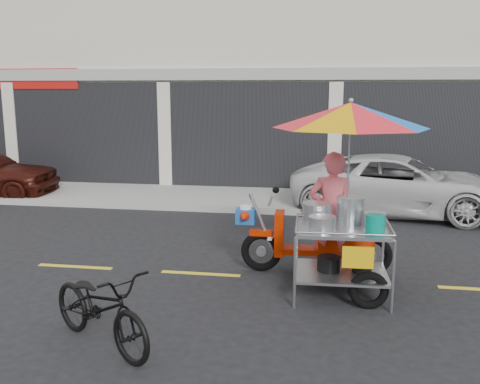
# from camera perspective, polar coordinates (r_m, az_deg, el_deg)

# --- Properties ---
(ground) EXTENTS (90.00, 90.00, 0.00)m
(ground) POSITION_cam_1_polar(r_m,az_deg,el_deg) (7.90, 10.22, -9.37)
(ground) COLOR black
(sidewalk) EXTENTS (45.00, 3.00, 0.15)m
(sidewalk) POSITION_cam_1_polar(r_m,az_deg,el_deg) (13.19, 9.91, -0.82)
(sidewalk) COLOR gray
(sidewalk) RESTS_ON ground
(shophouse_block) EXTENTS (36.00, 8.11, 10.40)m
(shophouse_block) POSITION_cam_1_polar(r_m,az_deg,el_deg) (18.32, 19.36, 15.06)
(shophouse_block) COLOR beige
(shophouse_block) RESTS_ON ground
(centerline) EXTENTS (42.00, 0.10, 0.01)m
(centerline) POSITION_cam_1_polar(r_m,az_deg,el_deg) (7.90, 10.23, -9.34)
(centerline) COLOR gold
(centerline) RESTS_ON ground
(white_pickup) EXTENTS (4.96, 2.94, 1.29)m
(white_pickup) POSITION_cam_1_polar(r_m,az_deg,el_deg) (12.28, 16.64, 0.74)
(white_pickup) COLOR silver
(white_pickup) RESTS_ON ground
(near_bicycle) EXTENTS (1.74, 1.44, 0.89)m
(near_bicycle) POSITION_cam_1_polar(r_m,az_deg,el_deg) (5.97, -14.67, -11.79)
(near_bicycle) COLOR black
(near_bicycle) RESTS_ON ground
(food_vendor_rig) EXTENTS (2.63, 2.06, 2.62)m
(food_vendor_rig) POSITION_cam_1_polar(r_m,az_deg,el_deg) (7.32, 10.66, 2.27)
(food_vendor_rig) COLOR black
(food_vendor_rig) RESTS_ON ground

